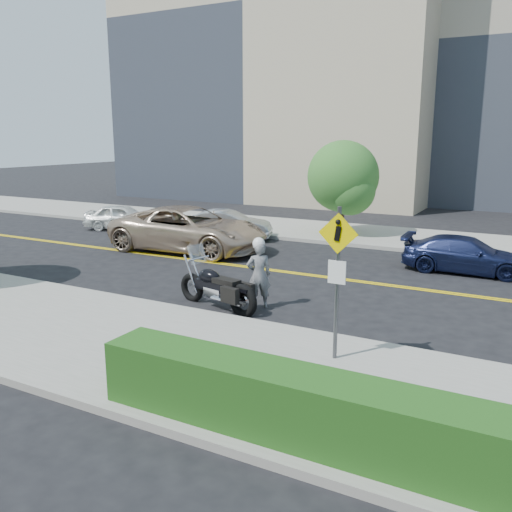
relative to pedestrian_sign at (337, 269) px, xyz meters
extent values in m
plane|color=black|center=(-4.20, 6.31, -1.96)|extent=(120.00, 120.00, 0.00)
cube|color=#9E9B91|center=(-4.20, -1.19, -1.89)|extent=(60.00, 5.00, 0.15)
cube|color=#9E9B91|center=(-4.20, 13.81, -1.89)|extent=(60.00, 5.00, 0.15)
cube|color=tan|center=(-14.20, 28.31, 10.54)|extent=(22.00, 14.00, 25.00)
cube|color=#235619|center=(1.80, -2.99, -1.31)|extent=(9.00, 0.90, 1.00)
cylinder|color=#4C4C51|center=(0.00, 0.01, -0.31)|extent=(0.08, 0.08, 3.00)
cube|color=#F9D800|center=(0.00, -0.02, 0.69)|extent=(0.78, 0.03, 0.78)
cube|color=white|center=(0.00, -0.02, -0.06)|extent=(0.35, 0.03, 0.45)
imported|color=#A7A8AC|center=(-3.04, 2.52, -1.07)|extent=(0.77, 0.74, 1.78)
sphere|color=white|center=(-3.04, 2.52, -0.23)|extent=(0.32, 0.32, 0.32)
imported|color=tan|center=(-8.84, 7.59, -1.09)|extent=(6.38, 3.19, 1.73)
imported|color=white|center=(-14.54, 10.14, -1.35)|extent=(3.85, 2.68, 1.22)
imported|color=#A4A8AC|center=(-8.80, 10.37, -1.32)|extent=(4.09, 2.51, 1.27)
imported|color=#171F47|center=(1.20, 9.11, -1.37)|extent=(4.13, 1.78, 1.19)
cylinder|color=#382619|center=(-4.58, 13.21, -0.23)|extent=(0.22, 0.22, 3.46)
sphere|color=#306E22|center=(-4.58, 13.21, 0.74)|extent=(3.11, 3.11, 3.11)
camera|label=1|loc=(3.38, -9.52, 2.48)|focal=38.00mm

